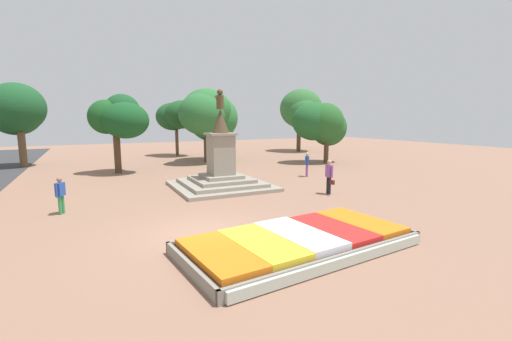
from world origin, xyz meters
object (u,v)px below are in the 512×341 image
(flower_planter, at_px, (299,241))
(pedestrian_with_handbag, at_px, (329,175))
(statue_monument, at_px, (221,171))
(pedestrian_crossing_plaza, at_px, (60,193))
(pedestrian_near_planter, at_px, (307,163))

(flower_planter, height_order, pedestrian_with_handbag, pedestrian_with_handbag)
(statue_monument, bearing_deg, pedestrian_with_handbag, -42.71)
(statue_monument, height_order, pedestrian_crossing_plaza, statue_monument)
(pedestrian_with_handbag, bearing_deg, pedestrian_near_planter, 67.24)
(flower_planter, relative_size, statue_monument, 1.35)
(statue_monument, relative_size, pedestrian_near_planter, 3.34)
(flower_planter, xyz_separation_m, statue_monument, (1.16, 9.68, 0.73))
(flower_planter, xyz_separation_m, pedestrian_with_handbag, (5.54, 5.64, 0.79))
(pedestrian_with_handbag, relative_size, pedestrian_near_planter, 1.10)
(statue_monument, bearing_deg, pedestrian_near_planter, 8.50)
(flower_planter, relative_size, pedestrian_with_handbag, 4.11)
(statue_monument, bearing_deg, pedestrian_crossing_plaza, -164.09)
(statue_monument, height_order, pedestrian_near_planter, statue_monument)
(flower_planter, relative_size, pedestrian_near_planter, 4.50)
(pedestrian_crossing_plaza, bearing_deg, pedestrian_with_handbag, -8.58)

